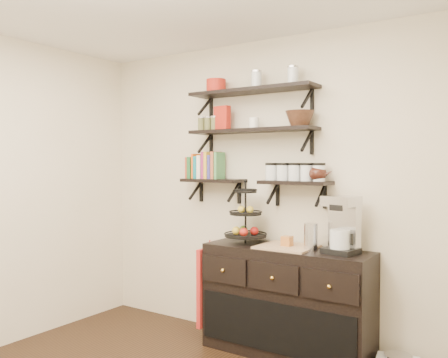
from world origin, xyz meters
TOP-DOWN VIEW (x-y plane):
  - back_wall at (0.00, 1.75)m, footprint 3.50×0.02m
  - right_wall at (1.75, 0.00)m, footprint 0.02×3.50m
  - shelf_top at (0.00, 1.62)m, footprint 1.20×0.27m
  - shelf_mid at (0.00, 1.62)m, footprint 1.20×0.27m
  - shelf_low_left at (-0.42, 1.63)m, footprint 0.60×0.25m
  - shelf_low_right at (0.42, 1.63)m, footprint 0.60×0.25m
  - cookbooks at (-0.51, 1.63)m, footprint 0.36×0.15m
  - glass_canisters at (0.41, 1.63)m, footprint 0.54×0.10m
  - sideboard at (0.40, 1.51)m, footprint 1.40×0.50m
  - fruit_stand at (0.00, 1.52)m, footprint 0.36×0.36m
  - candle at (0.40, 1.51)m, footprint 0.08×0.08m
  - coffee_maker at (0.86, 1.55)m, footprint 0.28×0.27m
  - thermal_carafe at (0.62, 1.49)m, footprint 0.11×0.11m
  - apron at (-0.33, 1.41)m, footprint 0.04×0.30m
  - recipe_box at (-0.31, 1.61)m, footprint 0.17×0.08m
  - walnut_bowl at (0.46, 1.61)m, footprint 0.24×0.24m
  - ramekins at (0.03, 1.61)m, footprint 0.09×0.09m
  - teapot at (0.62, 1.63)m, footprint 0.22×0.18m
  - red_pot at (-0.38, 1.61)m, footprint 0.18×0.18m

SIDE VIEW (x-z plane):
  - sideboard at x=0.40m, z-range -0.01..0.91m
  - apron at x=-0.33m, z-range 0.15..0.84m
  - candle at x=0.40m, z-range 0.92..1.00m
  - thermal_carafe at x=0.62m, z-range 0.90..1.12m
  - fruit_stand at x=0.00m, z-range 0.82..1.35m
  - coffee_maker at x=0.86m, z-range 0.89..1.34m
  - back_wall at x=0.00m, z-range 0.00..2.70m
  - right_wall at x=1.75m, z-range 0.00..2.70m
  - shelf_low_left at x=-0.42m, z-range 1.31..1.54m
  - shelf_low_right at x=0.42m, z-range 1.31..1.54m
  - glass_canisters at x=0.41m, z-range 1.45..1.58m
  - teapot at x=0.62m, z-range 1.45..1.59m
  - cookbooks at x=-0.51m, z-range 1.43..1.69m
  - shelf_mid at x=0.00m, z-range 1.77..2.00m
  - ramekins at x=0.03m, z-range 1.90..2.00m
  - walnut_bowl at x=0.46m, z-range 1.90..2.03m
  - recipe_box at x=-0.31m, z-range 1.90..2.12m
  - shelf_top at x=0.00m, z-range 2.12..2.35m
  - red_pot at x=-0.38m, z-range 2.25..2.37m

